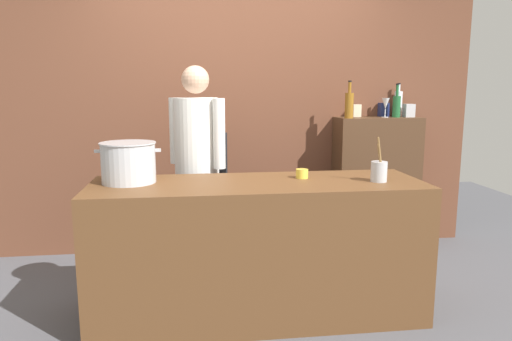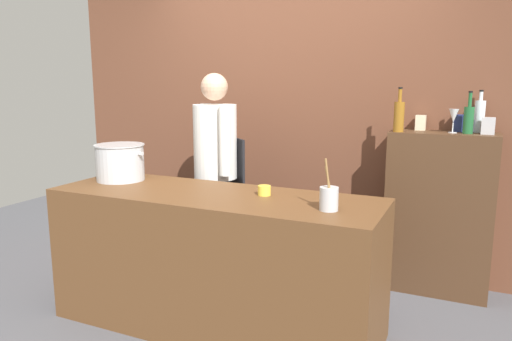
{
  "view_description": "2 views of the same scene",
  "coord_description": "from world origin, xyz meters",
  "px_view_note": "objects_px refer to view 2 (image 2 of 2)",
  "views": [
    {
      "loc": [
        -0.4,
        -2.94,
        1.5
      ],
      "look_at": [
        0.03,
        0.32,
        0.92
      ],
      "focal_mm": 33.19,
      "sensor_mm": 36.0,
      "label": 1
    },
    {
      "loc": [
        1.48,
        -2.57,
        1.6
      ],
      "look_at": [
        0.1,
        0.42,
        0.99
      ],
      "focal_mm": 33.72,
      "sensor_mm": 36.0,
      "label": 2
    }
  ],
  "objects_px": {
    "butter_jar": "(264,190)",
    "wine_bottle_clear": "(479,116)",
    "chef": "(216,162)",
    "spice_tin_cream": "(421,123)",
    "spice_tin_silver": "(488,126)",
    "wine_bottle_amber": "(399,116)",
    "stockpot_large": "(120,162)",
    "spice_tin_navy": "(459,123)",
    "utensil_crock": "(329,198)",
    "wine_bottle_green": "(469,119)",
    "wine_glass_wide": "(454,117)"
  },
  "relations": [
    {
      "from": "chef",
      "to": "spice_tin_cream",
      "type": "distance_m",
      "value": 1.61
    },
    {
      "from": "butter_jar",
      "to": "spice_tin_cream",
      "type": "relative_size",
      "value": 0.72
    },
    {
      "from": "spice_tin_cream",
      "to": "spice_tin_silver",
      "type": "relative_size",
      "value": 0.96
    },
    {
      "from": "butter_jar",
      "to": "spice_tin_navy",
      "type": "height_order",
      "value": "spice_tin_navy"
    },
    {
      "from": "chef",
      "to": "spice_tin_silver",
      "type": "bearing_deg",
      "value": -124.89
    },
    {
      "from": "stockpot_large",
      "to": "wine_bottle_clear",
      "type": "distance_m",
      "value": 2.62
    },
    {
      "from": "wine_bottle_clear",
      "to": "spice_tin_navy",
      "type": "bearing_deg",
      "value": 175.77
    },
    {
      "from": "utensil_crock",
      "to": "spice_tin_silver",
      "type": "bearing_deg",
      "value": 58.48
    },
    {
      "from": "butter_jar",
      "to": "spice_tin_cream",
      "type": "height_order",
      "value": "spice_tin_cream"
    },
    {
      "from": "wine_bottle_clear",
      "to": "chef",
      "type": "bearing_deg",
      "value": -162.69
    },
    {
      "from": "wine_bottle_clear",
      "to": "spice_tin_cream",
      "type": "relative_size",
      "value": 2.7
    },
    {
      "from": "spice_tin_silver",
      "to": "spice_tin_cream",
      "type": "bearing_deg",
      "value": 167.98
    },
    {
      "from": "utensil_crock",
      "to": "wine_bottle_green",
      "type": "xyz_separation_m",
      "value": [
        0.65,
        1.25,
        0.37
      ]
    },
    {
      "from": "wine_bottle_clear",
      "to": "spice_tin_silver",
      "type": "xyz_separation_m",
      "value": [
        0.06,
        -0.1,
        -0.06
      ]
    },
    {
      "from": "wine_bottle_clear",
      "to": "stockpot_large",
      "type": "bearing_deg",
      "value": -152.6
    },
    {
      "from": "butter_jar",
      "to": "spice_tin_silver",
      "type": "relative_size",
      "value": 0.69
    },
    {
      "from": "stockpot_large",
      "to": "wine_glass_wide",
      "type": "bearing_deg",
      "value": 26.87
    },
    {
      "from": "utensil_crock",
      "to": "spice_tin_navy",
      "type": "relative_size",
      "value": 2.3
    },
    {
      "from": "utensil_crock",
      "to": "spice_tin_cream",
      "type": "relative_size",
      "value": 2.55
    },
    {
      "from": "stockpot_large",
      "to": "wine_bottle_amber",
      "type": "xyz_separation_m",
      "value": [
        1.77,
        1.0,
        0.32
      ]
    },
    {
      "from": "wine_bottle_amber",
      "to": "wine_glass_wide",
      "type": "relative_size",
      "value": 1.88
    },
    {
      "from": "spice_tin_navy",
      "to": "wine_bottle_amber",
      "type": "bearing_deg",
      "value": -152.49
    },
    {
      "from": "chef",
      "to": "spice_tin_silver",
      "type": "xyz_separation_m",
      "value": [
        1.93,
        0.48,
        0.32
      ]
    },
    {
      "from": "utensil_crock",
      "to": "spice_tin_cream",
      "type": "bearing_deg",
      "value": 77.0
    },
    {
      "from": "stockpot_large",
      "to": "chef",
      "type": "bearing_deg",
      "value": 54.51
    },
    {
      "from": "utensil_crock",
      "to": "stockpot_large",
      "type": "bearing_deg",
      "value": 173.65
    },
    {
      "from": "spice_tin_cream",
      "to": "wine_bottle_amber",
      "type": "bearing_deg",
      "value": -124.56
    },
    {
      "from": "stockpot_large",
      "to": "spice_tin_silver",
      "type": "bearing_deg",
      "value": 24.8
    },
    {
      "from": "chef",
      "to": "stockpot_large",
      "type": "xyz_separation_m",
      "value": [
        -0.44,
        -0.61,
        0.06
      ]
    },
    {
      "from": "wine_bottle_amber",
      "to": "spice_tin_navy",
      "type": "relative_size",
      "value": 2.59
    },
    {
      "from": "utensil_crock",
      "to": "spice_tin_cream",
      "type": "distance_m",
      "value": 1.44
    },
    {
      "from": "butter_jar",
      "to": "wine_bottle_amber",
      "type": "relative_size",
      "value": 0.25
    },
    {
      "from": "wine_bottle_clear",
      "to": "wine_glass_wide",
      "type": "xyz_separation_m",
      "value": [
        -0.17,
        -0.11,
        -0.0
      ]
    },
    {
      "from": "butter_jar",
      "to": "wine_bottle_amber",
      "type": "distance_m",
      "value": 1.26
    },
    {
      "from": "butter_jar",
      "to": "wine_bottle_clear",
      "type": "distance_m",
      "value": 1.73
    },
    {
      "from": "wine_bottle_amber",
      "to": "wine_bottle_green",
      "type": "bearing_deg",
      "value": 9.3
    },
    {
      "from": "utensil_crock",
      "to": "spice_tin_navy",
      "type": "height_order",
      "value": "spice_tin_navy"
    },
    {
      "from": "stockpot_large",
      "to": "wine_bottle_green",
      "type": "bearing_deg",
      "value": 25.61
    },
    {
      "from": "wine_bottle_green",
      "to": "spice_tin_silver",
      "type": "distance_m",
      "value": 0.14
    },
    {
      "from": "stockpot_large",
      "to": "spice_tin_cream",
      "type": "bearing_deg",
      "value": 32.06
    },
    {
      "from": "wine_bottle_green",
      "to": "spice_tin_navy",
      "type": "relative_size",
      "value": 2.39
    },
    {
      "from": "chef",
      "to": "wine_glass_wide",
      "type": "height_order",
      "value": "chef"
    },
    {
      "from": "wine_bottle_green",
      "to": "stockpot_large",
      "type": "bearing_deg",
      "value": -154.39
    },
    {
      "from": "spice_tin_navy",
      "to": "spice_tin_silver",
      "type": "relative_size",
      "value": 1.06
    },
    {
      "from": "stockpot_large",
      "to": "spice_tin_cream",
      "type": "xyz_separation_m",
      "value": [
        1.9,
        1.19,
        0.26
      ]
    },
    {
      "from": "wine_bottle_amber",
      "to": "wine_bottle_green",
      "type": "relative_size",
      "value": 1.08
    },
    {
      "from": "wine_bottle_green",
      "to": "spice_tin_silver",
      "type": "height_order",
      "value": "wine_bottle_green"
    },
    {
      "from": "wine_bottle_clear",
      "to": "spice_tin_silver",
      "type": "relative_size",
      "value": 2.6
    },
    {
      "from": "wine_glass_wide",
      "to": "spice_tin_silver",
      "type": "height_order",
      "value": "wine_glass_wide"
    },
    {
      "from": "butter_jar",
      "to": "wine_bottle_clear",
      "type": "bearing_deg",
      "value": 45.31
    }
  ]
}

